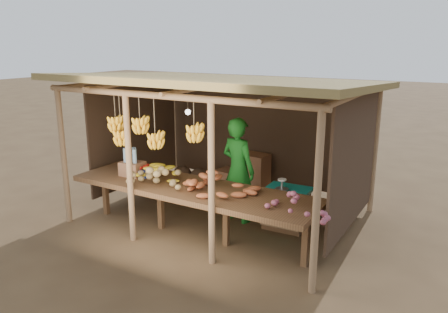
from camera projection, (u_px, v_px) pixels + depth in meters
The scene contains 13 objects.
ground at pixel (224, 216), 7.48m from camera, with size 60.00×60.00×0.00m, color brown.
stall_structure at pixel (223, 104), 7.02m from camera, with size 4.70×3.50×2.43m.
counter at pixel (192, 191), 6.50m from camera, with size 3.90×1.05×0.80m.
potato_heap at pixel (157, 173), 6.51m from camera, with size 0.99×0.59×0.37m, color #9C8150, non-canonical shape.
sweet_potato_heap at pixel (216, 181), 6.15m from camera, with size 1.03×0.62×0.36m, color #BC5C30, non-canonical shape.
onion_heap at pixel (299, 200), 5.44m from camera, with size 0.82×0.49×0.36m, color #AE5467, non-canonical shape.
banana_pile at pixel (161, 168), 6.81m from camera, with size 0.61×0.37×0.35m, color yellow, non-canonical shape.
tomato_basin at pixel (144, 171), 7.01m from camera, with size 0.34×0.34×0.18m.
bottle_box at pixel (132, 165), 6.99m from camera, with size 0.37×0.30×0.45m.
vendor at pixel (238, 170), 7.10m from camera, with size 0.63×0.41×1.73m, color #186D1C.
tarp_crate at pixel (286, 207), 6.95m from camera, with size 0.72×0.63×0.83m.
carton_stack at pixel (246, 176), 8.49m from camera, with size 1.10×0.46×0.80m.
burlap_sacks at pixel (191, 179), 8.64m from camera, with size 0.84×0.44×0.60m.
Camera 1 is at (3.55, -6.01, 2.88)m, focal length 35.00 mm.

